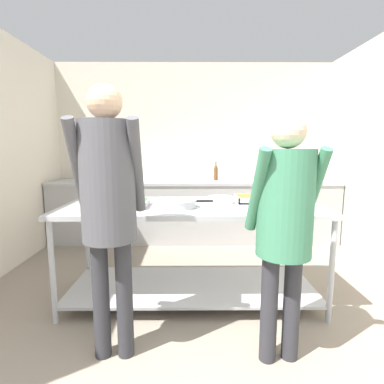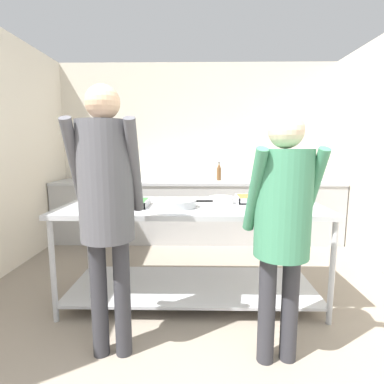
{
  "view_description": "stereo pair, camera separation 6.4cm",
  "coord_description": "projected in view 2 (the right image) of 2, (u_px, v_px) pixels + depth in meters",
  "views": [
    {
      "loc": [
        -0.06,
        -0.86,
        1.38
      ],
      "look_at": [
        -0.04,
        1.84,
        0.98
      ],
      "focal_mm": 28.0,
      "sensor_mm": 36.0,
      "label": 1
    },
    {
      "loc": [
        0.0,
        -0.86,
        1.38
      ],
      "look_at": [
        -0.04,
        1.84,
        0.98
      ],
      "focal_mm": 28.0,
      "sensor_mm": 36.0,
      "label": 2
    }
  ],
  "objects": [
    {
      "name": "sauce_pan",
      "position": [
        178.0,
        203.0,
        2.53
      ],
      "size": [
        0.45,
        0.31,
        0.07
      ],
      "color": "#ADAFB5",
      "rests_on": "serving_counter"
    },
    {
      "name": "serving_tray_vegetables",
      "position": [
        122.0,
        203.0,
        2.58
      ],
      "size": [
        0.45,
        0.3,
        0.05
      ],
      "color": "#ADAFB5",
      "rests_on": "serving_counter"
    },
    {
      "name": "guest_serving_left",
      "position": [
        282.0,
        214.0,
        1.83
      ],
      "size": [
        0.46,
        0.35,
        1.58
      ],
      "color": "#2D2D33",
      "rests_on": "ground_plane"
    },
    {
      "name": "plate_stack",
      "position": [
        220.0,
        200.0,
        2.72
      ],
      "size": [
        0.24,
        0.24,
        0.06
      ],
      "color": "white",
      "rests_on": "serving_counter"
    },
    {
      "name": "serving_counter",
      "position": [
        192.0,
        236.0,
        2.69
      ],
      "size": [
        2.27,
        0.89,
        0.88
      ],
      "color": "#ADAFB5",
      "rests_on": "ground_plane"
    },
    {
      "name": "guest_serving_right",
      "position": [
        106.0,
        194.0,
        1.87
      ],
      "size": [
        0.44,
        0.35,
        1.75
      ],
      "color": "#2D2D33",
      "rests_on": "ground_plane"
    },
    {
      "name": "wall_rear",
      "position": [
        197.0,
        151.0,
        4.71
      ],
      "size": [
        4.3,
        0.06,
        2.65
      ],
      "color": "beige",
      "rests_on": "ground_plane"
    },
    {
      "name": "back_counter",
      "position": [
        196.0,
        210.0,
        4.47
      ],
      "size": [
        4.14,
        0.65,
        0.9
      ],
      "color": "#A8A8A8",
      "rests_on": "ground_plane"
    },
    {
      "name": "serving_tray_roast",
      "position": [
        258.0,
        199.0,
        2.8
      ],
      "size": [
        0.41,
        0.31,
        0.05
      ],
      "color": "#ADAFB5",
      "rests_on": "serving_counter"
    },
    {
      "name": "water_bottle",
      "position": [
        219.0,
        172.0,
        4.47
      ],
      "size": [
        0.06,
        0.06,
        0.27
      ],
      "color": "brown",
      "rests_on": "back_counter"
    }
  ]
}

